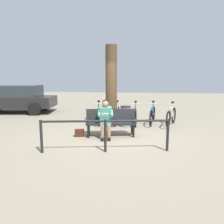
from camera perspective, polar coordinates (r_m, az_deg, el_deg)
ground_plane at (r=7.03m, az=0.60°, el=-6.60°), size 40.00×40.00×0.00m
bench at (r=7.11m, az=-0.36°, el=-2.21°), size 1.66×0.77×0.87m
person_reading at (r=6.92m, az=-1.74°, el=-1.21°), size 0.54×0.81×1.20m
handbag at (r=7.15m, az=-8.52°, el=-5.44°), size 0.33×0.21×0.24m
tree_trunk at (r=8.36m, az=-0.19°, el=6.69°), size 0.44×0.44×3.10m
litter_bin at (r=8.43m, az=3.57°, el=-1.14°), size 0.40×0.40×0.80m
bicycle_silver at (r=8.93m, az=15.25°, el=-1.15°), size 0.66×1.61×0.94m
bicycle_red at (r=9.06m, az=10.55°, el=-0.83°), size 0.48×1.67×0.94m
bicycle_black at (r=8.89m, az=6.17°, el=-0.92°), size 0.48×1.68×0.94m
bicycle_blue at (r=9.02m, az=1.32°, el=-0.72°), size 0.48×1.68×0.94m
bicycle_purple at (r=9.01m, az=-3.49°, el=-0.75°), size 0.52×1.66×0.94m
railing_fence at (r=5.55m, az=-1.77°, el=-4.53°), size 3.25×0.66×0.85m
parked_car at (r=12.80m, az=-23.99°, el=3.30°), size 4.42×2.50×1.47m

